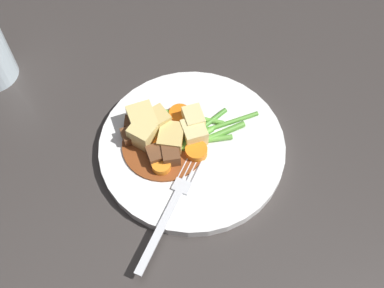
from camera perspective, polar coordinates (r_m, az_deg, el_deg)
ground_plane at (r=0.66m, az=0.00°, el=-0.69°), size 3.00×3.00×0.00m
dinner_plate at (r=0.65m, az=0.00°, el=-0.35°), size 0.25×0.25×0.02m
stew_sauce at (r=0.64m, az=-3.37°, el=-0.02°), size 0.11×0.11×0.00m
carrot_slice_0 at (r=0.64m, az=-3.60°, el=0.87°), size 0.05×0.05×0.01m
carrot_slice_1 at (r=0.66m, az=-1.78°, el=3.49°), size 0.04×0.04×0.01m
carrot_slice_2 at (r=0.62m, az=-3.68°, el=-2.62°), size 0.03×0.03×0.01m
carrot_slice_3 at (r=0.63m, az=0.65°, el=-0.84°), size 0.04×0.04×0.01m
carrot_slice_4 at (r=0.65m, az=-2.07°, el=1.51°), size 0.03×0.03×0.01m
potato_chunk_0 at (r=0.65m, az=-5.93°, el=2.75°), size 0.03×0.04×0.03m
potato_chunk_1 at (r=0.65m, az=0.18°, el=2.91°), size 0.03×0.03×0.03m
potato_chunk_2 at (r=0.63m, az=-5.89°, el=1.16°), size 0.04×0.04×0.03m
potato_chunk_3 at (r=0.63m, az=-2.49°, el=0.74°), size 0.05×0.05×0.03m
potato_chunk_4 at (r=0.64m, az=0.26°, el=1.39°), size 0.03×0.03×0.03m
potato_chunk_5 at (r=0.64m, az=-4.30°, el=2.60°), size 0.04×0.04×0.03m
meat_chunk_0 at (r=0.65m, az=-7.18°, el=2.38°), size 0.02×0.02×0.02m
meat_chunk_1 at (r=0.64m, az=-7.29°, el=1.00°), size 0.02×0.02×0.02m
meat_chunk_2 at (r=0.62m, az=-2.53°, el=-1.42°), size 0.03×0.03×0.02m
meat_chunk_3 at (r=0.62m, az=-4.35°, el=-1.37°), size 0.02×0.02×0.02m
green_bean_0 at (r=0.66m, az=0.26°, el=3.21°), size 0.07×0.05×0.01m
green_bean_1 at (r=0.64m, az=-0.50°, el=0.01°), size 0.08×0.03×0.01m
green_bean_2 at (r=0.65m, az=3.85°, el=1.36°), size 0.06×0.02×0.01m
green_bean_3 at (r=0.65m, az=-0.82°, el=1.75°), size 0.06×0.03×0.01m
green_bean_4 at (r=0.66m, az=2.28°, el=2.76°), size 0.05×0.03×0.01m
green_bean_5 at (r=0.64m, az=2.57°, el=0.56°), size 0.05×0.02×0.01m
green_bean_6 at (r=0.66m, az=4.60°, el=2.61°), size 0.08×0.01×0.01m
green_bean_7 at (r=0.65m, az=-0.42°, el=1.56°), size 0.04×0.06×0.01m
fork at (r=0.60m, az=-2.43°, el=-7.44°), size 0.13×0.14×0.00m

